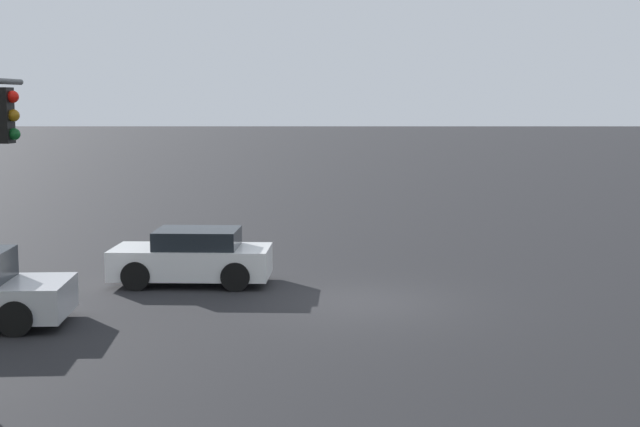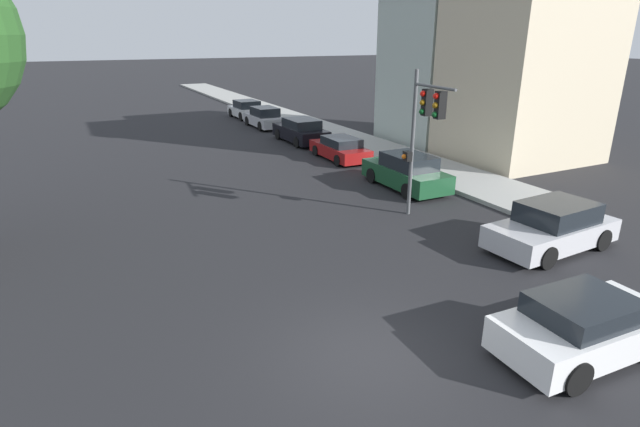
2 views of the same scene
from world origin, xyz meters
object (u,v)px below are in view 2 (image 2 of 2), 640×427
traffic_signal (424,120)px  crossing_car_0 (584,327)px  parked_car_4 (246,110)px  parked_car_3 (264,118)px  parked_car_0 (406,172)px  parked_car_1 (340,149)px  parked_car_2 (301,131)px  crossing_car_1 (553,227)px

traffic_signal → crossing_car_0: (-1.97, -8.26, -3.02)m
traffic_signal → parked_car_4: traffic_signal is taller
parked_car_3 → parked_car_0: bearing=179.4°
parked_car_1 → parked_car_4: (0.20, 16.39, 0.09)m
traffic_signal → parked_car_2: 15.44m
crossing_car_0 → traffic_signal: bearing=78.6°
crossing_car_1 → parked_car_2: 19.03m
traffic_signal → crossing_car_0: 9.01m
crossing_car_1 → parked_car_4: bearing=-93.6°
traffic_signal → parked_car_0: size_ratio=1.19×
crossing_car_0 → parked_car_3: size_ratio=0.90×
parked_car_2 → parked_car_3: bearing=0.5°
traffic_signal → parked_car_2: (2.14, 15.00, -2.97)m
crossing_car_1 → parked_car_2: bearing=-93.2°
crossing_car_0 → parked_car_2: bearing=82.0°
parked_car_0 → parked_car_4: bearing=-0.3°
parked_car_2 → traffic_signal: bearing=171.5°
parked_car_2 → crossing_car_1: bearing=179.8°
crossing_car_0 → parked_car_0: bearing=73.3°
traffic_signal → parked_car_3: traffic_signal is taller
crossing_car_0 → parked_car_3: bearing=84.3°
parked_car_4 → parked_car_2: bearing=177.2°
traffic_signal → parked_car_2: size_ratio=1.12×
traffic_signal → crossing_car_1: size_ratio=1.21×
crossing_car_0 → parked_car_0: (4.01, 11.82, 0.07)m
parked_car_1 → parked_car_3: (-0.06, 11.52, 0.10)m
crossing_car_0 → parked_car_3: (4.01, 29.50, 0.03)m
parked_car_0 → parked_car_3: parked_car_0 is taller
traffic_signal → parked_car_2: traffic_signal is taller
traffic_signal → parked_car_2: bearing=-93.2°
parked_car_2 → parked_car_4: parked_car_2 is taller
crossing_car_0 → parked_car_2: parked_car_2 is taller
parked_car_0 → parked_car_2: parked_car_0 is taller
parked_car_0 → parked_car_1: size_ratio=1.05×
crossing_car_1 → parked_car_2: (-0.05, 19.03, -0.00)m
traffic_signal → parked_car_3: (2.04, 21.24, -2.99)m
crossing_car_0 → parked_car_0: size_ratio=0.88×
parked_car_0 → parked_car_2: 11.44m
parked_car_0 → parked_car_3: size_ratio=1.02×
crossing_car_0 → crossing_car_1: crossing_car_1 is taller
parked_car_3 → parked_car_4: (0.26, 4.87, -0.02)m
parked_car_1 → parked_car_3: bearing=1.0°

